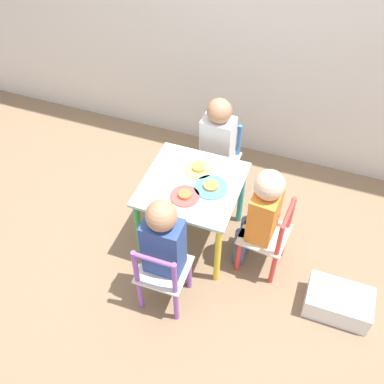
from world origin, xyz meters
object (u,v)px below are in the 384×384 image
at_px(child_right, 261,212).
at_px(plate_right, 211,187).
at_px(child_back, 217,143).
at_px(child_front, 165,244).
at_px(chair_purple, 162,275).
at_px(plate_front, 185,196).
at_px(kids_table, 192,193).
at_px(chair_red, 268,237).
at_px(plate_back, 199,169).
at_px(chair_blue, 219,161).
at_px(storage_bin, 338,302).

relative_size(child_right, plate_right, 3.96).
distance_m(child_back, child_front, 0.83).
xyz_separation_m(chair_purple, child_front, (-0.00, 0.06, 0.20)).
bearing_deg(child_back, plate_front, -89.60).
bearing_deg(kids_table, child_right, -4.72).
xyz_separation_m(chair_red, child_front, (-0.47, -0.38, 0.20)).
bearing_deg(chair_red, plate_back, -102.97).
height_order(chair_purple, plate_back, plate_back).
xyz_separation_m(chair_red, plate_front, (-0.48, -0.07, 0.25)).
xyz_separation_m(kids_table, child_front, (0.00, -0.42, 0.04)).
xyz_separation_m(plate_front, plate_right, (0.11, 0.11, -0.00)).
distance_m(kids_table, child_back, 0.42).
distance_m(chair_purple, plate_front, 0.44).
height_order(child_right, plate_front, child_right).
distance_m(chair_purple, plate_back, 0.64).
relative_size(kids_table, child_front, 0.70).
xyz_separation_m(child_back, plate_back, (-0.01, -0.30, 0.05)).
bearing_deg(plate_back, kids_table, -90.00).
relative_size(kids_table, child_right, 0.73).
bearing_deg(plate_back, plate_right, -45.00).
relative_size(chair_blue, plate_right, 2.75).
height_order(kids_table, child_front, child_front).
xyz_separation_m(child_right, plate_front, (-0.42, -0.08, 0.06)).
distance_m(kids_table, child_front, 0.42).
xyz_separation_m(plate_back, plate_front, (-0.00, -0.22, 0.00)).
distance_m(kids_table, plate_back, 0.15).
xyz_separation_m(chair_purple, chair_red, (0.47, 0.44, 0.00)).
relative_size(child_front, storage_bin, 2.20).
distance_m(kids_table, child_right, 0.42).
bearing_deg(chair_blue, plate_back, -90.59).
bearing_deg(plate_right, child_back, 103.32).
relative_size(chair_red, child_right, 0.69).
xyz_separation_m(chair_red, storage_bin, (0.46, -0.16, -0.18)).
height_order(chair_blue, child_back, child_back).
relative_size(chair_red, child_back, 0.68).
relative_size(child_back, child_right, 1.03).
bearing_deg(plate_front, chair_purple, -89.10).
bearing_deg(plate_right, plate_back, 135.00).
height_order(plate_back, plate_front, same).
bearing_deg(chair_purple, plate_front, -89.79).
xyz_separation_m(child_front, plate_right, (0.11, 0.42, 0.05)).
height_order(chair_blue, child_right, child_right).
relative_size(child_back, storage_bin, 2.19).
bearing_deg(plate_front, chair_blue, 88.46).
bearing_deg(child_right, plate_right, -91.74).
height_order(kids_table, chair_purple, chair_purple).
bearing_deg(chair_purple, kids_table, -90.00).
bearing_deg(plate_right, kids_table, 180.00).
bearing_deg(child_right, chair_purple, -38.04).
distance_m(child_front, plate_back, 0.53).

